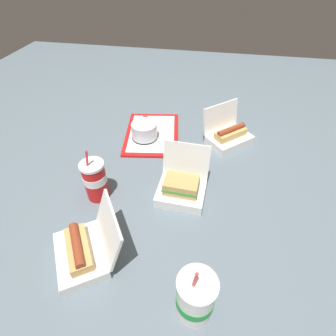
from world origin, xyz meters
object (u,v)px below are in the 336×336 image
cake_container (145,131)px  clamshell_sandwich_right (182,187)px  food_tray (152,134)px  soda_cup_center (95,180)px  soda_cup_right (195,297)px  clamshell_hotdog_center (229,135)px  clamshell_hotdog_corner (84,250)px  plastic_fork (162,130)px  ketchup_cup (145,119)px

cake_container → clamshell_sandwich_right: bearing=34.5°
food_tray → cake_container: size_ratio=3.20×
clamshell_sandwich_right → soda_cup_center: size_ratio=0.86×
soda_cup_right → food_tray: bearing=-159.3°
food_tray → clamshell_hotdog_center: 0.38m
clamshell_hotdog_center → food_tray: bearing=-89.2°
soda_cup_right → clamshell_hotdog_center: bearing=174.4°
clamshell_hotdog_corner → clamshell_sandwich_right: bearing=140.9°
clamshell_hotdog_corner → clamshell_sandwich_right: (-0.31, 0.26, 0.00)m
clamshell_hotdog_center → soda_cup_center: soda_cup_center is taller
clamshell_hotdog_center → soda_cup_center: (0.45, -0.48, 0.04)m
clamshell_hotdog_corner → clamshell_sandwich_right: size_ratio=1.42×
plastic_fork → clamshell_hotdog_center: clamshell_hotdog_center is taller
cake_container → clamshell_hotdog_corner: (0.65, -0.03, -0.01)m
plastic_fork → clamshell_sandwich_right: size_ratio=0.57×
clamshell_hotdog_corner → soda_cup_center: bearing=-167.2°
food_tray → ketchup_cup: bearing=-148.5°
clamshell_sandwich_right → soda_cup_right: bearing=12.9°
ketchup_cup → clamshell_sandwich_right: size_ratio=0.21×
cake_container → clamshell_hotdog_center: 0.40m
clamshell_sandwich_right → soda_cup_center: (0.06, -0.31, 0.04)m
food_tray → soda_cup_center: bearing=-13.9°
clamshell_hotdog_center → soda_cup_center: size_ratio=1.16×
ketchup_cup → soda_cup_right: (0.88, 0.36, 0.05)m
clamshell_sandwich_right → clamshell_hotdog_center: size_ratio=0.75×
clamshell_hotdog_corner → soda_cup_right: (0.09, 0.35, 0.04)m
clamshell_hotdog_corner → soda_cup_right: size_ratio=1.26×
clamshell_hotdog_center → soda_cup_right: bearing=-5.6°
soda_cup_right → ketchup_cup: bearing=-158.0°
plastic_fork → clamshell_hotdog_center: 0.33m
soda_cup_center → cake_container: bearing=167.9°
ketchup_cup → soda_cup_right: soda_cup_right is taller
clamshell_hotdog_corner → clamshell_hotdog_center: size_ratio=1.06×
clamshell_sandwich_right → clamshell_hotdog_center: (-0.39, 0.17, -0.00)m
clamshell_hotdog_center → clamshell_sandwich_right: bearing=-23.9°
cake_container → clamshell_sandwich_right: size_ratio=0.66×
clamshell_sandwich_right → cake_container: bearing=-145.5°
cake_container → clamshell_sandwich_right: 0.40m
clamshell_sandwich_right → clamshell_hotdog_center: clamshell_sandwich_right is taller
food_tray → clamshell_hotdog_corner: 0.70m
ketchup_cup → soda_cup_center: soda_cup_center is taller
clamshell_hotdog_corner → clamshell_hotdog_center: (-0.70, 0.43, 0.00)m
plastic_fork → soda_cup_center: size_ratio=0.49×
ketchup_cup → clamshell_hotdog_corner: size_ratio=0.15×
clamshell_hotdog_corner → clamshell_sandwich_right: 0.40m
cake_container → ketchup_cup: (-0.14, -0.03, -0.02)m
clamshell_hotdog_corner → clamshell_hotdog_center: 0.82m
food_tray → clamshell_sandwich_right: 0.43m
food_tray → clamshell_hotdog_corner: (0.69, -0.05, 0.03)m
cake_container → ketchup_cup: cake_container is taller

